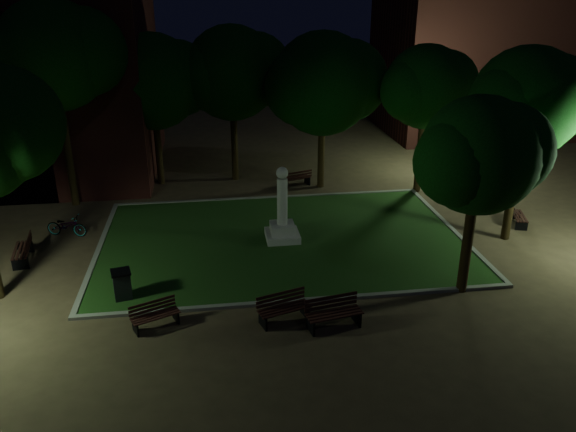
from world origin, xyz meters
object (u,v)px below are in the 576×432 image
Objects in this scene: bench_left_side at (24,250)px; bench_right_side at (517,216)px; bench_near_right at (333,314)px; bench_far_side at (296,179)px; bicycle at (67,226)px; trash_bin at (122,285)px; monument at (282,220)px; bench_near_left at (283,309)px; bench_west_near at (155,316)px.

bench_right_side is (21.10, 0.70, -0.06)m from bench_left_side.
bench_near_right is 1.16× the size of bench_right_side.
bicycle is (-10.85, -4.98, 0.05)m from bench_far_side.
bench_left_side is 1.66× the size of trash_bin.
monument is 2.90× the size of trash_bin.
bench_right_side is 17.41m from trash_bin.
bench_near_left is 1.62m from bench_near_right.
bench_near_right is (0.74, -6.67, -0.49)m from monument.
bicycle is at bearing 144.71° from bench_left_side.
bench_near_right is at bearing -83.63° from monument.
monument is at bearing 83.75° from bench_left_side.
monument is at bearing 107.68° from bench_right_side.
trash_bin is at bearing 33.99° from bench_far_side.
bench_west_near is 16.80m from bench_right_side.
monument is 1.75× the size of bench_left_side.
bench_near_left is 11.56m from bicycle.
trash_bin reaches higher than bench_right_side.
bench_near_left reaches higher than bench_right_side.
bench_near_right reaches higher than bench_west_near.
bench_near_right is at bearing -21.15° from trash_bin.
bench_left_side is at bearing 139.82° from trash_bin.
monument is 1.70× the size of bench_near_right.
bench_left_side is 14.00m from bench_far_side.
bench_far_side is 1.58× the size of trash_bin.
monument is 10.80m from bench_right_side.
trash_bin reaches higher than bench_near_left.
bench_near_left is at bearing 135.24° from bench_right_side.
monument is at bearing 26.70° from bench_west_near.
bench_far_side reaches higher than bench_west_near.
bench_left_side is at bearing 140.11° from bench_near_right.
bicycle is at bearing 168.85° from monument.
bench_west_near is 14.25m from bench_far_side.
bench_right_side is at bearing 11.30° from bench_near_left.
bench_near_left reaches higher than bench_west_near.
trash_bin is at bearing -146.52° from monument.
bench_left_side is (-9.54, 5.66, 0.01)m from bench_near_left.
bench_right_side is 0.93× the size of bench_far_side.
bench_near_right is at bearing -31.73° from bench_west_near.
bench_near_left reaches higher than bench_far_side.
bicycle is at bearing 95.62° from bench_west_near.
bicycle is (-4.32, 7.69, 0.08)m from bench_west_near.
bench_left_side is at bearing -177.44° from monument.
bench_near_right is 12.19m from bench_right_side.
bicycle is at bearing 4.27° from bench_far_side.
monument is at bearing -84.76° from bicycle.
monument reaches higher than bench_west_near.
bicycle is at bearing 117.91° from trash_bin.
bench_near_right is 5.67m from bench_west_near.
bench_near_right is 1.05× the size of bicycle.
bench_left_side is (-11.06, 6.21, -0.01)m from bench_near_right.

